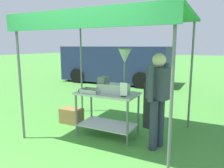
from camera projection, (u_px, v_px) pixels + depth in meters
name	position (u px, v px, depth m)	size (l,w,h in m)	color
ground_plane	(161.00, 91.00, 8.38)	(70.00, 70.00, 0.00)	#478E38
stall_canopy	(110.00, 22.00, 3.95)	(2.90, 2.14, 2.25)	slate
donut_cart	(107.00, 105.00, 4.13)	(1.16, 0.64, 0.85)	#B7B7BC
donut_tray	(91.00, 91.00, 4.09)	(0.39, 0.28, 0.07)	#B7B7BC
donut_fryer	(116.00, 78.00, 3.94)	(0.62, 0.28, 0.83)	#B7B7BC
menu_sign	(124.00, 91.00, 3.73)	(0.13, 0.05, 0.25)	black
vendor	(157.00, 96.00, 3.58)	(0.47, 0.53, 1.61)	#2D3347
supply_crate	(71.00, 116.00, 4.89)	(0.49, 0.30, 0.34)	olive
van_navy	(116.00, 64.00, 10.25)	(5.05, 2.12, 1.69)	navy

